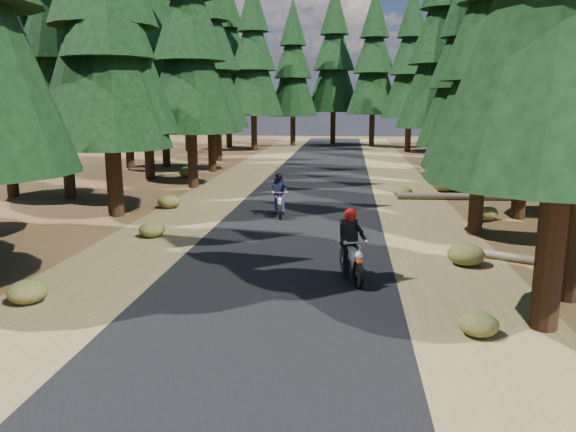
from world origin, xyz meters
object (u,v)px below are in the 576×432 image
at_px(log_far, 568,265).
at_px(rider_lead, 351,257).
at_px(rider_follow, 279,202).
at_px(log_near, 462,197).

height_order(log_far, rider_lead, rider_lead).
bearing_deg(rider_lead, rider_follow, -85.49).
distance_m(log_near, log_far, 10.89).
height_order(log_near, log_far, log_near).
bearing_deg(log_far, rider_follow, 169.56).
xyz_separation_m(rider_lead, rider_follow, (-2.79, 7.76, -0.03)).
bearing_deg(rider_follow, log_far, 134.60).
distance_m(rider_lead, rider_follow, 8.25).
bearing_deg(rider_follow, rider_lead, 100.35).
distance_m(log_far, rider_lead, 6.01).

